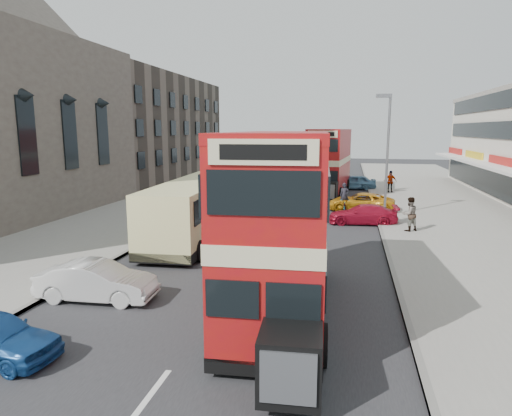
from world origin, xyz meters
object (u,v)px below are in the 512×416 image
Objects in this scene: car_right_b at (360,202)px; pedestrian_far at (390,181)px; cyclist at (344,203)px; car_right_c at (354,182)px; bus_main at (281,223)px; car_left_front at (97,281)px; street_lamp at (387,146)px; coach at (196,207)px; pedestrian_near at (410,214)px; bus_second at (330,162)px; car_right_a at (363,214)px.

car_right_b is 2.42× the size of pedestrian_far.
pedestrian_far reaches higher than cyclist.
bus_main is at bearing -12.38° from car_right_c.
bus_main is 6.79m from car_left_front.
car_left_front is at bearing -122.11° from street_lamp.
street_lamp is 0.79× the size of bus_main.
car_right_c is (-0.41, 11.92, 0.06)m from car_right_b.
car_right_b is 2.27× the size of cyclist.
car_right_b is (8.91, 10.12, -1.05)m from coach.
car_left_front is 0.96× the size of car_right_c.
pedestrian_near reaches higher than car_right_b.
pedestrian_far is (3.25, -2.31, 0.42)m from car_right_c.
bus_main is 2.50× the size of car_left_front.
pedestrian_far is at bearing 56.05° from coach.
coach is at bearing -13.41° from pedestrian_near.
car_left_front is 1.94× the size of cyclist.
car_left_front is 0.86× the size of car_right_b.
street_lamp is at bearing -0.07° from car_right_c.
pedestrian_far is at bearing 62.89° from cyclist.
bus_second is at bearing -101.05° from pedestrian_near.
street_lamp reaches higher than bus_second.
car_right_b is (-0.05, 4.50, 0.05)m from car_right_a.
car_right_b is 11.93m from car_right_c.
coach is 5.65× the size of pedestrian_near.
pedestrian_near is at bearing 115.19° from bus_second.
coach reaches higher than pedestrian_far.
car_right_b is at bearing 25.92° from cyclist.
car_right_b is (2.92, 18.92, -2.29)m from bus_main.
car_right_c reaches higher than car_right_a.
car_right_a is at bearing -78.60° from cyclist.
car_right_b is at bearing 113.64° from bus_second.
bus_main is 5.17× the size of pedestrian_far.
car_right_b reaches higher than car_right_a.
bus_main is 0.92× the size of coach.
street_lamp is at bearing -106.21° from pedestrian_far.
car_right_a is 1.00× the size of car_right_c.
coach is 5.63× the size of pedestrian_far.
street_lamp is at bearing -106.73° from pedestrian_near.
street_lamp is at bearing 146.56° from car_right_a.
bus_main is at bearing -14.67° from car_right_a.
pedestrian_near is at bearing 25.95° from car_right_b.
car_right_c is 18.69m from pedestrian_near.
coach is 22.96m from pedestrian_far.
car_right_c is at bearing 80.67° from cyclist.
car_right_b is at bearing -5.75° from car_right_c.
bus_main is 13.68m from pedestrian_near.
coach is at bearing -135.59° from cyclist.
street_lamp reaches higher than coach.
pedestrian_far is at bearing 165.82° from car_right_a.
bus_second reaches higher than car_right_c.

